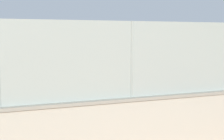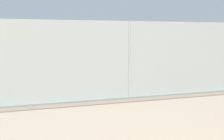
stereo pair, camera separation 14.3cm
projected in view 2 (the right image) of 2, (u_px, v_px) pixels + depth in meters
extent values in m
plane|color=#B27247|center=(66.00, 86.00, 19.78)|extent=(260.00, 260.00, 0.00)
cube|color=gray|center=(129.00, 127.00, 8.35)|extent=(25.84, 0.85, 1.40)
cube|color=slate|center=(129.00, 99.00, 8.27)|extent=(25.84, 0.91, 0.08)
cube|color=gray|center=(129.00, 59.00, 8.17)|extent=(25.31, 0.53, 1.91)
cylinder|color=gray|center=(129.00, 59.00, 8.17)|extent=(0.07, 0.07, 1.91)
cylinder|color=black|center=(122.00, 83.00, 18.33)|extent=(0.16, 0.16, 0.76)
cylinder|color=black|center=(124.00, 83.00, 18.15)|extent=(0.16, 0.16, 0.76)
cylinder|color=#3372B2|center=(123.00, 71.00, 18.17)|extent=(0.36, 0.36, 0.56)
cylinder|color=brown|center=(120.00, 69.00, 18.41)|extent=(0.54, 0.12, 0.16)
cylinder|color=brown|center=(120.00, 70.00, 17.78)|extent=(0.54, 0.12, 0.16)
sphere|color=brown|center=(123.00, 64.00, 18.13)|extent=(0.22, 0.22, 0.22)
cylinder|color=navy|center=(123.00, 63.00, 18.12)|extent=(0.24, 0.24, 0.05)
cylinder|color=black|center=(117.00, 70.00, 17.71)|extent=(0.30, 0.05, 0.04)
ellipsoid|color=#333338|center=(114.00, 70.00, 17.63)|extent=(0.30, 0.04, 0.24)
cylinder|color=navy|center=(72.00, 75.00, 21.75)|extent=(0.19, 0.19, 0.82)
cylinder|color=navy|center=(74.00, 75.00, 21.60)|extent=(0.19, 0.19, 0.82)
cylinder|color=#3372B2|center=(73.00, 64.00, 21.60)|extent=(0.43, 0.43, 0.61)
cylinder|color=#936B4C|center=(70.00, 62.00, 21.80)|extent=(0.58, 0.26, 0.17)
cylinder|color=#936B4C|center=(71.00, 63.00, 21.16)|extent=(0.58, 0.26, 0.17)
sphere|color=#936B4C|center=(73.00, 58.00, 21.56)|extent=(0.23, 0.23, 0.23)
cylinder|color=black|center=(73.00, 57.00, 21.54)|extent=(0.30, 0.30, 0.05)
sphere|color=orange|center=(135.00, 75.00, 16.53)|extent=(0.08, 0.08, 0.08)
sphere|color=orange|center=(220.00, 127.00, 10.51)|extent=(0.19, 0.19, 0.19)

